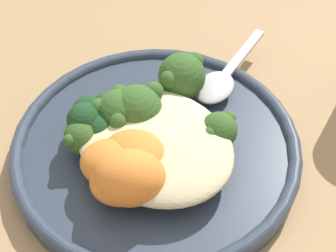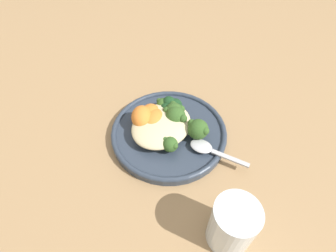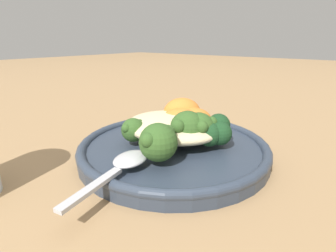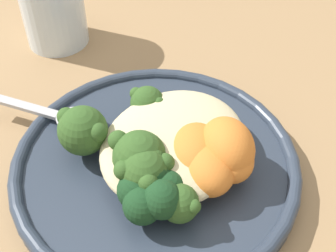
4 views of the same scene
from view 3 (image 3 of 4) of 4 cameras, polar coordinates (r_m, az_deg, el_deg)
ground_plane at (r=0.36m, az=-0.18°, el=-6.03°), size 4.00×4.00×0.00m
plate at (r=0.35m, az=0.94°, el=-4.90°), size 0.25×0.25×0.02m
quinoa_mound at (r=0.36m, az=0.60°, el=0.07°), size 0.14×0.11×0.03m
broccoli_stalk_0 at (r=0.35m, az=-4.69°, el=-0.72°), size 0.05×0.10×0.03m
broccoli_stalk_1 at (r=0.29m, az=-1.60°, el=-3.19°), size 0.07×0.12×0.04m
broccoli_stalk_2 at (r=0.33m, az=3.62°, el=-0.57°), size 0.08×0.07×0.04m
broccoli_stalk_3 at (r=0.33m, az=6.24°, el=-0.43°), size 0.09×0.04×0.04m
broccoli_stalk_4 at (r=0.36m, az=8.75°, el=-0.26°), size 0.08×0.05×0.03m
sweet_potato_chunk_0 at (r=0.39m, az=3.69°, el=2.21°), size 0.06×0.07×0.03m
sweet_potato_chunk_1 at (r=0.39m, az=3.06°, el=2.93°), size 0.07×0.07×0.04m
sweet_potato_chunk_2 at (r=0.38m, az=5.42°, el=1.46°), size 0.07×0.07×0.03m
sweet_potato_chunk_3 at (r=0.37m, az=3.32°, el=1.07°), size 0.07×0.07×0.03m
kale_tuft at (r=0.34m, az=9.40°, el=-0.76°), size 0.05×0.05×0.04m
spoon at (r=0.28m, az=-9.30°, el=-7.93°), size 0.05×0.12×0.01m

